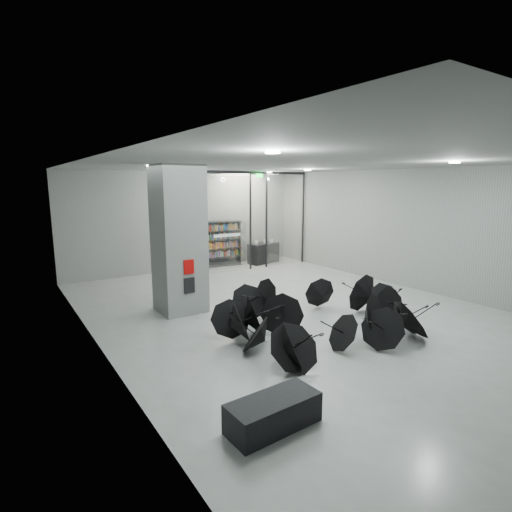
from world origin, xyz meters
TOP-DOWN VIEW (x-y plane):
  - room at (0.00, 0.00)m, footprint 14.00×14.02m
  - column at (-2.50, 2.00)m, footprint 1.20×1.20m
  - fire_cabinet at (-2.50, 1.38)m, footprint 0.28×0.04m
  - info_panel at (-2.50, 1.38)m, footprint 0.30×0.03m
  - exit_sign at (2.40, 5.30)m, footprint 0.30×0.06m
  - glass_partition at (2.39, 5.50)m, footprint 5.06×0.08m
  - bench at (-3.56, -3.82)m, footprint 1.41×0.64m
  - bookshelf at (1.43, 6.75)m, footprint 1.79×0.57m
  - shop_counter at (3.31, 6.29)m, footprint 1.58×0.91m
  - umbrella_cluster at (-0.48, -1.44)m, footprint 5.67×4.50m

SIDE VIEW (x-z plane):
  - bench at x=-3.56m, z-range 0.00..0.45m
  - umbrella_cluster at x=-0.48m, z-range -0.32..0.92m
  - shop_counter at x=3.31m, z-range 0.00..0.89m
  - info_panel at x=-2.50m, z-range 0.64..1.06m
  - bookshelf at x=1.43m, z-range 0.00..1.94m
  - fire_cabinet at x=-2.50m, z-range 1.16..1.54m
  - column at x=-2.50m, z-range 0.00..4.00m
  - glass_partition at x=2.39m, z-range 0.18..4.18m
  - room at x=0.00m, z-range 0.84..4.85m
  - exit_sign at x=2.40m, z-range 3.74..3.90m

